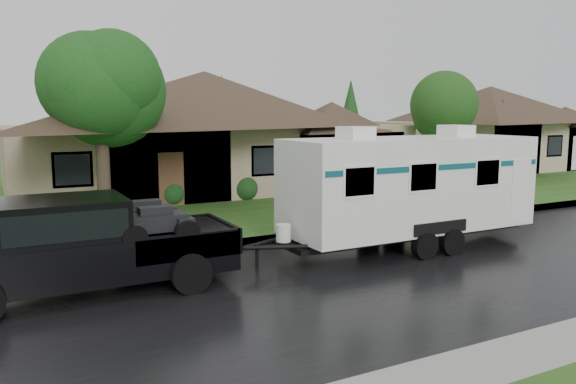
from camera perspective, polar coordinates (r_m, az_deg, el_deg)
name	(u,v)px	position (r m, az deg, el deg)	size (l,w,h in m)	color
ground	(316,258)	(14.91, 2.89, -6.71)	(140.00, 140.00, 0.00)	#264E18
road	(360,277)	(13.30, 7.36, -8.61)	(140.00, 8.00, 0.01)	black
curb	(278,238)	(16.80, -1.06, -4.72)	(140.00, 0.50, 0.15)	gray
lawn	(162,187)	(28.59, -12.71, 0.46)	(140.00, 26.00, 0.15)	#264E18
house_main	(212,116)	(27.93, -7.72, 7.65)	(19.44, 10.80, 6.90)	gray
house_neighbor	(494,119)	(39.92, 20.21, 6.99)	(15.12, 9.72, 6.45)	#BFAB8D
tree_left_green	(99,89)	(18.92, -18.61, 9.91)	(3.82, 3.82, 6.32)	#382B1E
tree_right_green	(444,111)	(27.66, 15.56, 7.96)	(3.23, 3.23, 5.34)	#382B1E
shrub_row	(244,187)	(23.82, -4.45, 0.51)	(13.60, 1.00, 1.00)	#143814
pickup_truck	(78,243)	(12.53, -20.52, -4.89)	(6.22, 2.36, 2.07)	black
travel_trailer	(410,184)	(16.05, 12.26, 0.83)	(7.67, 2.69, 3.44)	white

